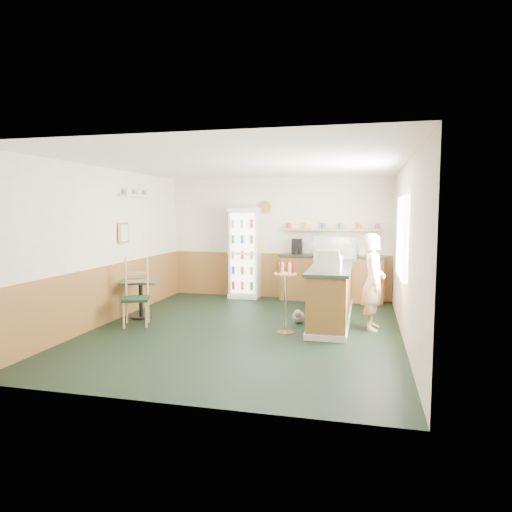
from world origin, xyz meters
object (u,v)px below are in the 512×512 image
(cash_register, at_px, (328,264))
(cafe_chair, at_px, (138,290))
(shopkeeper, at_px, (373,282))
(display_case, at_px, (335,248))
(cafe_table, at_px, (141,292))
(drinks_fridge, at_px, (245,253))
(condiment_stand, at_px, (285,288))

(cash_register, height_order, cafe_chair, cash_register)
(shopkeeper, relative_size, cafe_chair, 1.38)
(cafe_chair, bearing_deg, display_case, 7.48)
(cafe_table, distance_m, cafe_chair, 0.46)
(cafe_table, bearing_deg, shopkeeper, 2.22)
(drinks_fridge, bearing_deg, cafe_chair, -112.33)
(cash_register, bearing_deg, display_case, 91.36)
(display_case, xyz_separation_m, cash_register, (0.00, -1.65, -0.11))
(drinks_fridge, distance_m, display_case, 2.32)
(display_case, relative_size, shopkeeper, 0.50)
(condiment_stand, bearing_deg, cafe_table, 171.65)
(condiment_stand, distance_m, cafe_table, 2.77)
(drinks_fridge, xyz_separation_m, cafe_table, (-1.33, -2.40, -0.52))
(display_case, bearing_deg, drinks_fridge, 153.54)
(condiment_stand, bearing_deg, cash_register, 10.07)
(shopkeeper, distance_m, cafe_chair, 3.97)
(display_case, distance_m, cafe_chair, 3.74)
(drinks_fridge, height_order, shopkeeper, drinks_fridge)
(display_case, height_order, cafe_chair, display_case)
(drinks_fridge, relative_size, cash_register, 4.79)
(display_case, distance_m, condiment_stand, 1.96)
(cash_register, xyz_separation_m, condiment_stand, (-0.66, -0.12, -0.40))
(condiment_stand, bearing_deg, cafe_chair, -179.74)
(drinks_fridge, distance_m, condiment_stand, 3.15)
(display_case, bearing_deg, condiment_stand, -110.61)
(drinks_fridge, bearing_deg, cash_register, -52.31)
(drinks_fridge, height_order, display_case, drinks_fridge)
(condiment_stand, height_order, cafe_table, condiment_stand)
(display_case, xyz_separation_m, condiment_stand, (-0.66, -1.77, -0.51))
(drinks_fridge, distance_m, cafe_chair, 3.07)
(condiment_stand, xyz_separation_m, cafe_table, (-2.74, 0.40, -0.24))
(shopkeeper, bearing_deg, condiment_stand, 114.14)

